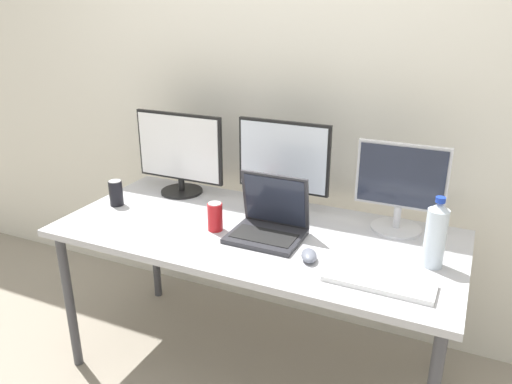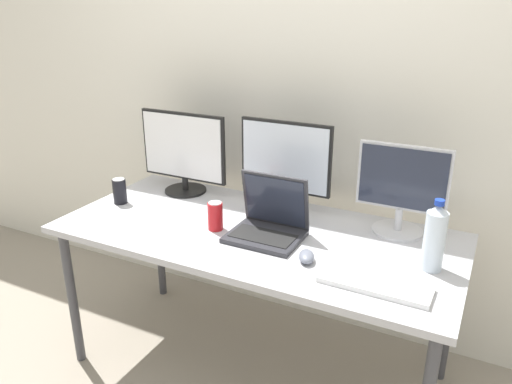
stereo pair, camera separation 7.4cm
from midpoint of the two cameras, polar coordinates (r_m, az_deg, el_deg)
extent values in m
plane|color=gray|center=(2.59, -0.87, -19.40)|extent=(16.00, 16.00, 0.00)
cube|color=silver|center=(2.54, 4.84, 12.43)|extent=(7.00, 0.08, 2.60)
cylinder|color=#424247|center=(2.57, -21.34, -11.60)|extent=(0.04, 0.04, 0.71)
cylinder|color=#424247|center=(3.00, -12.24, -5.66)|extent=(0.04, 0.04, 0.71)
cylinder|color=#424247|center=(2.49, 20.22, -12.50)|extent=(0.04, 0.04, 0.71)
cube|color=#B7B7BC|center=(2.19, -0.98, -4.78)|extent=(1.74, 0.80, 0.03)
cylinder|color=black|center=(2.64, -9.27, 0.09)|extent=(0.22, 0.22, 0.01)
cylinder|color=black|center=(2.63, -9.31, 0.83)|extent=(0.03, 0.03, 0.06)
cube|color=black|center=(2.56, -9.58, 5.10)|extent=(0.48, 0.02, 0.35)
cube|color=white|center=(2.55, -9.74, 5.03)|extent=(0.46, 0.01, 0.32)
cylinder|color=black|center=(2.39, 2.15, -1.88)|extent=(0.18, 0.18, 0.01)
cylinder|color=black|center=(2.37, 2.16, -0.78)|extent=(0.03, 0.03, 0.09)
cube|color=black|center=(2.30, 2.23, 4.08)|extent=(0.44, 0.02, 0.33)
cube|color=silver|center=(2.29, 2.11, 3.99)|extent=(0.42, 0.01, 0.31)
cylinder|color=silver|center=(2.26, 14.78, -4.03)|extent=(0.22, 0.22, 0.01)
cylinder|color=silver|center=(2.24, 14.90, -2.76)|extent=(0.03, 0.03, 0.10)
cube|color=silver|center=(2.17, 15.36, 1.80)|extent=(0.38, 0.02, 0.28)
cube|color=#232838|center=(2.16, 15.30, 1.70)|extent=(0.35, 0.01, 0.26)
cube|color=#2D2D33|center=(2.10, 0.09, -5.10)|extent=(0.30, 0.24, 0.02)
cube|color=black|center=(2.08, -0.12, -5.02)|extent=(0.27, 0.13, 0.00)
cube|color=#2D2D33|center=(2.14, 1.21, -0.89)|extent=(0.30, 0.05, 0.24)
cube|color=#232838|center=(2.13, 1.14, -0.99)|extent=(0.27, 0.04, 0.22)
cube|color=white|center=(1.83, 12.71, -9.96)|extent=(0.39, 0.14, 0.02)
ellipsoid|color=slate|center=(1.94, 4.98, -7.27)|extent=(0.09, 0.12, 0.04)
cylinder|color=silver|center=(1.96, 18.78, -4.99)|extent=(0.08, 0.08, 0.23)
cone|color=silver|center=(1.91, 19.23, -1.51)|extent=(0.07, 0.07, 0.03)
cylinder|color=#1938B2|center=(1.90, 19.32, -0.81)|extent=(0.04, 0.04, 0.02)
cylinder|color=red|center=(2.17, -5.68, -2.86)|extent=(0.07, 0.07, 0.12)
cylinder|color=silver|center=(2.15, -5.74, -1.32)|extent=(0.06, 0.06, 0.00)
cylinder|color=black|center=(2.53, -16.52, -0.15)|extent=(0.07, 0.07, 0.12)
cylinder|color=silver|center=(2.51, -16.67, 1.19)|extent=(0.06, 0.06, 0.00)
camera|label=1|loc=(0.04, -91.01, -0.39)|focal=35.00mm
camera|label=2|loc=(0.04, 88.99, 0.39)|focal=35.00mm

